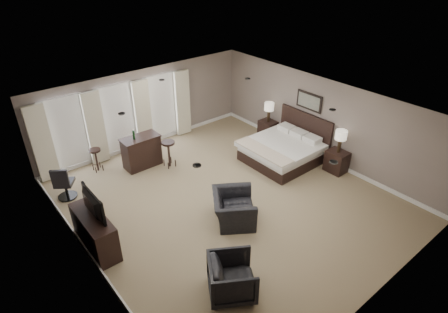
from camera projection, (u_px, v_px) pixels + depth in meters
room at (228, 158)px, 9.48m from camera, size 7.60×8.60×2.64m
window_bay at (119, 120)px, 11.72m from camera, size 5.25×0.20×2.30m
bed at (282, 143)px, 11.54m from camera, size 2.14×2.04×1.36m
nightstand_near at (337, 161)px, 11.24m from camera, size 0.50×0.61×0.66m
nightstand_far at (268, 129)px, 13.18m from camera, size 0.47×0.58×0.63m
lamp_near at (340, 141)px, 10.90m from camera, size 0.34×0.34×0.70m
lamp_far at (269, 112)px, 12.85m from camera, size 0.33×0.33×0.68m
wall_art at (309, 101)px, 11.62m from camera, size 0.04×0.96×0.56m
dresser at (95, 232)px, 8.35m from camera, size 0.50×1.53×0.89m
tv at (91, 214)px, 8.10m from camera, size 0.60×1.04×0.14m
armchair_near at (234, 204)px, 9.14m from camera, size 1.27×1.37×1.00m
armchair_far at (232, 276)px, 7.24m from camera, size 1.18×1.20×0.92m
bar_counter at (142, 152)px, 11.41m from camera, size 1.15×0.60×1.00m
bar_stool_left at (97, 160)px, 11.25m from camera, size 0.34×0.34×0.72m
bar_stool_right at (169, 154)px, 11.43m from camera, size 0.51×0.51×0.85m
desk_chair at (64, 182)px, 9.99m from camera, size 0.71×0.71×1.00m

